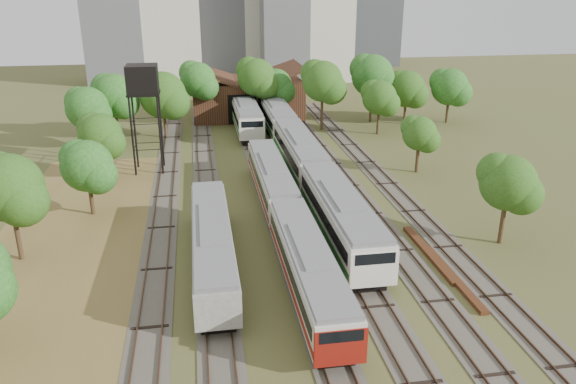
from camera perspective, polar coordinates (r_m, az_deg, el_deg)
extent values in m
plane|color=#475123|center=(33.40, 7.45, -14.72)|extent=(240.00, 240.00, 0.00)
cube|color=brown|center=(40.14, -22.07, -9.63)|extent=(14.00, 60.00, 0.04)
cube|color=#4C473D|center=(54.55, -12.40, -0.46)|extent=(2.60, 80.00, 0.06)
cube|color=#472D1E|center=(54.57, -13.16, -0.41)|extent=(0.08, 80.00, 0.14)
cube|color=#472D1E|center=(54.48, -11.65, -0.32)|extent=(0.08, 80.00, 0.14)
cube|color=#4C473D|center=(54.44, -8.20, -0.21)|extent=(2.60, 80.00, 0.06)
cube|color=#472D1E|center=(54.41, -8.96, -0.17)|extent=(0.08, 80.00, 0.14)
cube|color=#472D1E|center=(54.42, -7.45, -0.08)|extent=(0.08, 80.00, 0.14)
cube|color=#4C473D|center=(54.83, -1.93, 0.15)|extent=(2.60, 80.00, 0.06)
cube|color=#472D1E|center=(54.72, -2.67, 0.19)|extent=(0.08, 80.00, 0.14)
cube|color=#472D1E|center=(54.89, -1.19, 0.28)|extent=(0.08, 80.00, 0.14)
cube|color=#4C473D|center=(55.45, 2.17, 0.38)|extent=(2.60, 80.00, 0.06)
cube|color=#472D1E|center=(55.28, 1.45, 0.43)|extent=(0.08, 80.00, 0.14)
cube|color=#472D1E|center=(55.56, 2.90, 0.51)|extent=(0.08, 80.00, 0.14)
cube|color=#4C473D|center=(56.34, 6.16, 0.61)|extent=(2.60, 80.00, 0.06)
cube|color=#472D1E|center=(56.13, 5.46, 0.66)|extent=(0.08, 80.00, 0.14)
cube|color=#472D1E|center=(56.50, 6.87, 0.74)|extent=(0.08, 80.00, 0.14)
cube|color=#4C473D|center=(57.50, 10.01, 0.83)|extent=(2.60, 80.00, 0.06)
cube|color=#472D1E|center=(57.25, 9.34, 0.87)|extent=(0.08, 80.00, 0.14)
cube|color=#472D1E|center=(57.71, 10.69, 0.95)|extent=(0.08, 80.00, 0.14)
cube|color=black|center=(37.35, 2.03, -9.69)|extent=(2.07, 15.64, 0.75)
cube|color=silver|center=(36.59, 2.06, -7.60)|extent=(2.72, 17.00, 2.35)
cube|color=black|center=(36.46, 2.07, -7.21)|extent=(2.78, 15.64, 0.80)
cube|color=slate|center=(35.97, 2.09, -5.71)|extent=(2.51, 16.66, 0.34)
cube|color=maroon|center=(36.91, 2.05, -8.49)|extent=(2.78, 16.66, 0.42)
cube|color=maroon|center=(29.68, 5.37, -15.42)|extent=(2.76, 0.25, 2.11)
cube|color=black|center=(52.97, -1.67, -0.20)|extent=(2.07, 15.64, 0.75)
cube|color=silver|center=(52.44, -1.68, 1.38)|extent=(2.72, 17.00, 2.35)
cube|color=black|center=(52.35, -1.69, 1.67)|extent=(2.78, 15.64, 0.80)
cube|color=slate|center=(52.01, -1.70, 2.78)|extent=(2.51, 16.66, 0.34)
cube|color=maroon|center=(52.66, -1.68, 0.70)|extent=(2.78, 16.66, 0.42)
cube|color=black|center=(44.29, 5.32, -4.56)|extent=(2.37, 15.64, 0.86)
cube|color=silver|center=(43.56, 5.39, -2.44)|extent=(3.13, 17.00, 2.70)
cube|color=black|center=(43.44, 5.41, -2.05)|extent=(3.19, 15.64, 0.92)
cube|color=slate|center=(42.98, 5.46, -0.55)|extent=(2.88, 16.66, 0.39)
cube|color=#175E22|center=(43.87, 5.36, -3.35)|extent=(3.19, 16.66, 0.49)
cube|color=silver|center=(36.33, 8.73, -7.80)|extent=(3.17, 0.25, 2.43)
cube|color=black|center=(60.18, 1.19, 2.45)|extent=(2.37, 15.64, 0.86)
cube|color=silver|center=(59.65, 1.20, 4.08)|extent=(3.13, 17.00, 2.70)
cube|color=black|center=(59.56, 1.20, 4.38)|extent=(3.19, 15.64, 0.92)
cube|color=slate|center=(59.23, 1.21, 5.51)|extent=(2.88, 16.66, 0.39)
cube|color=#175E22|center=(59.87, 1.20, 3.39)|extent=(3.19, 16.66, 0.49)
cube|color=black|center=(76.78, -1.20, 6.49)|extent=(2.37, 15.64, 0.86)
cube|color=silver|center=(76.36, -1.21, 7.78)|extent=(3.13, 17.00, 2.70)
cube|color=black|center=(76.29, -1.21, 8.02)|extent=(3.19, 15.64, 0.92)
cube|color=slate|center=(76.03, -1.22, 8.92)|extent=(2.88, 16.66, 0.39)
cube|color=#175E22|center=(76.53, -1.20, 7.23)|extent=(3.19, 16.66, 0.49)
cube|color=black|center=(77.11, -4.25, 6.50)|extent=(2.38, 14.72, 0.87)
cube|color=silver|center=(76.69, -4.28, 7.80)|extent=(3.14, 16.00, 2.71)
cube|color=black|center=(76.62, -4.29, 8.03)|extent=(3.20, 14.72, 0.92)
cube|color=slate|center=(76.36, -4.31, 8.93)|extent=(2.89, 15.68, 0.39)
cube|color=#175E22|center=(76.86, -4.27, 7.24)|extent=(3.20, 15.68, 0.49)
cube|color=silver|center=(69.03, -3.66, 6.24)|extent=(3.18, 0.25, 2.44)
cube|color=black|center=(40.76, -7.61, -7.11)|extent=(2.05, 16.56, 0.75)
cube|color=gray|center=(40.07, -7.71, -5.17)|extent=(2.70, 18.00, 2.33)
cube|color=black|center=(39.95, -7.73, -4.81)|extent=(2.76, 16.56, 0.79)
cube|color=slate|center=(39.51, -7.81, -3.43)|extent=(2.48, 17.64, 0.34)
cylinder|color=black|center=(60.19, -15.52, 5.38)|extent=(0.21, 0.21, 8.28)
cylinder|color=black|center=(59.94, -12.86, 5.55)|extent=(0.21, 0.21, 8.28)
cylinder|color=black|center=(62.88, -15.29, 6.04)|extent=(0.21, 0.21, 8.28)
cylinder|color=black|center=(62.64, -12.74, 6.21)|extent=(0.21, 0.21, 8.28)
cube|color=black|center=(60.49, -14.46, 9.68)|extent=(3.26, 3.26, 0.20)
cube|color=black|center=(60.24, -14.58, 11.08)|extent=(3.10, 3.10, 2.79)
cube|color=#522C17|center=(43.45, 14.14, -6.07)|extent=(0.62, 9.28, 0.31)
cube|color=#522C17|center=(40.62, 16.39, -8.30)|extent=(0.57, 9.13, 0.30)
cube|color=#371914|center=(85.87, -4.21, 9.55)|extent=(16.00, 11.00, 5.50)
cube|color=#371914|center=(85.03, -7.01, 11.63)|extent=(8.45, 11.55, 2.96)
cube|color=#371914|center=(85.73, -1.55, 11.85)|extent=(8.45, 11.55, 2.96)
cube|color=black|center=(80.66, -3.83, 8.43)|extent=(6.40, 0.15, 4.12)
cylinder|color=#382616|center=(45.18, -25.82, -3.67)|extent=(0.36, 0.36, 4.42)
sphere|color=#1F5216|center=(44.01, -26.51, 0.39)|extent=(4.86, 4.86, 4.86)
cylinder|color=#382616|center=(51.65, -19.38, -0.35)|extent=(0.36, 0.36, 3.51)
sphere|color=#1F5216|center=(50.79, -19.74, 2.51)|extent=(4.45, 4.45, 4.45)
cylinder|color=#382616|center=(60.57, -18.22, 2.91)|extent=(0.36, 0.36, 3.67)
sphere|color=#1F5216|center=(59.82, -18.53, 5.49)|extent=(4.42, 4.42, 4.42)
cylinder|color=#382616|center=(72.45, -19.42, 5.69)|extent=(0.36, 0.36, 3.91)
sphere|color=#1F5216|center=(71.79, -19.71, 8.01)|extent=(5.12, 5.12, 5.12)
cylinder|color=#382616|center=(76.01, -17.00, 6.82)|extent=(0.36, 0.36, 4.42)
sphere|color=#1F5216|center=(75.32, -17.27, 9.34)|extent=(5.55, 5.55, 5.55)
cylinder|color=#382616|center=(75.12, -12.41, 7.06)|extent=(0.36, 0.36, 4.35)
sphere|color=#1F5216|center=(74.42, -12.60, 9.57)|extent=(5.98, 5.98, 5.98)
cylinder|color=#382616|center=(80.54, -8.98, 8.44)|extent=(0.36, 0.36, 5.03)
sphere|color=#1F5216|center=(79.83, -9.13, 11.17)|extent=(4.88, 4.88, 4.88)
cylinder|color=#382616|center=(80.13, -3.16, 8.67)|extent=(0.36, 0.36, 5.25)
sphere|color=#1F5216|center=(79.39, -3.22, 11.54)|extent=(5.26, 5.26, 5.26)
cylinder|color=#382616|center=(81.40, -1.25, 8.52)|extent=(0.36, 0.36, 4.20)
sphere|color=#1F5216|center=(80.78, -1.27, 10.77)|extent=(4.69, 4.69, 4.69)
cylinder|color=#382616|center=(77.25, 3.46, 8.21)|extent=(0.36, 0.36, 5.23)
sphere|color=#1F5216|center=(76.48, 3.52, 11.16)|extent=(5.45, 5.45, 5.45)
cylinder|color=#382616|center=(82.70, 8.43, 8.85)|extent=(0.36, 0.36, 5.21)
sphere|color=#1F5216|center=(81.99, 8.57, 11.60)|extent=(5.96, 5.96, 5.96)
cylinder|color=#382616|center=(82.39, 11.80, 8.14)|extent=(0.36, 0.36, 3.93)
sphere|color=#1F5216|center=(81.81, 11.95, 10.21)|extent=(5.14, 5.14, 5.14)
cylinder|color=#382616|center=(84.67, 15.89, 8.15)|extent=(0.36, 0.36, 4.03)
sphere|color=#1F5216|center=(84.09, 16.10, 10.22)|extent=(5.21, 5.21, 5.21)
cylinder|color=#382616|center=(46.38, 20.97, -2.65)|extent=(0.36, 0.36, 3.93)
sphere|color=#1F5216|center=(45.33, 21.45, 0.88)|extent=(4.26, 4.26, 4.26)
cylinder|color=#382616|center=(61.31, 13.02, 3.48)|extent=(0.36, 0.36, 3.35)
sphere|color=#1F5216|center=(60.62, 13.21, 5.81)|extent=(3.63, 3.63, 3.63)
cylinder|color=#382616|center=(76.00, 9.14, 7.24)|extent=(0.36, 0.36, 3.86)
sphere|color=#1F5216|center=(75.38, 9.27, 9.45)|extent=(4.52, 4.52, 4.52)
cube|color=#3F4246|center=(142.52, 8.45, 18.36)|extent=(12.00, 12.00, 28.00)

